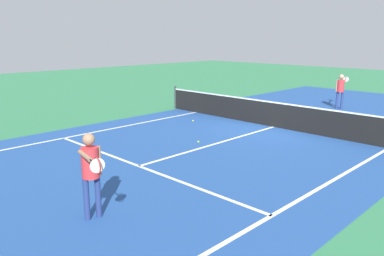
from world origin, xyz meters
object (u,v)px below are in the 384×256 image
(tennis_ball_near_net, at_px, (193,121))
(net, at_px, (274,114))
(tennis_ball_mid_court, at_px, (198,142))
(player_near, at_px, (91,167))
(player_far, at_px, (341,87))

(tennis_ball_near_net, bearing_deg, net, 27.47)
(tennis_ball_near_net, xyz_separation_m, tennis_ball_mid_court, (2.36, -2.16, 0.00))
(player_near, bearing_deg, tennis_ball_near_net, 122.18)
(player_far, relative_size, tennis_ball_mid_court, 24.71)
(player_near, height_order, player_far, player_near)
(player_near, bearing_deg, net, 101.49)
(tennis_ball_mid_court, bearing_deg, player_far, 86.40)
(tennis_ball_near_net, distance_m, tennis_ball_mid_court, 3.20)
(net, xyz_separation_m, player_far, (0.09, 5.45, 0.52))
(net, bearing_deg, tennis_ball_mid_court, -97.49)
(player_near, relative_size, tennis_ball_near_net, 24.96)
(player_near, distance_m, tennis_ball_mid_court, 5.78)
(player_far, bearing_deg, tennis_ball_mid_court, -93.60)
(player_near, relative_size, tennis_ball_mid_court, 24.96)
(player_near, xyz_separation_m, tennis_ball_near_net, (-4.64, 7.37, -0.99))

